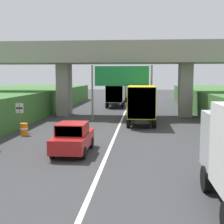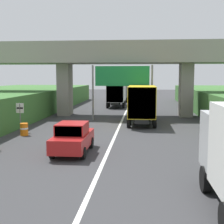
# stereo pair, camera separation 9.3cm
# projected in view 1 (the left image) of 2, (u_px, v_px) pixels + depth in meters

# --- Properties ---
(lane_centre_stripe) EXTENTS (0.20, 89.99, 0.01)m
(lane_centre_stripe) POSITION_uv_depth(u_px,v_px,m) (120.00, 124.00, 27.81)
(lane_centre_stripe) COLOR white
(lane_centre_stripe) RESTS_ON ground
(overpass_bridge) EXTENTS (40.00, 4.80, 7.85)m
(overpass_bridge) POSITION_uv_depth(u_px,v_px,m) (124.00, 61.00, 33.32)
(overpass_bridge) COLOR gray
(overpass_bridge) RESTS_ON ground
(overhead_highway_sign) EXTENTS (5.88, 0.18, 5.35)m
(overhead_highway_sign) POSITION_uv_depth(u_px,v_px,m) (122.00, 80.00, 29.84)
(overhead_highway_sign) COLOR slate
(overhead_highway_sign) RESTS_ON ground
(speed_limit_sign) EXTENTS (0.60, 0.08, 2.23)m
(speed_limit_sign) POSITION_uv_depth(u_px,v_px,m) (20.00, 113.00, 23.81)
(speed_limit_sign) COLOR slate
(speed_limit_sign) RESTS_ON ground
(truck_orange) EXTENTS (2.44, 7.30, 3.44)m
(truck_orange) POSITION_uv_depth(u_px,v_px,m) (121.00, 90.00, 53.84)
(truck_orange) COLOR black
(truck_orange) RESTS_ON ground
(truck_yellow) EXTENTS (2.44, 7.30, 3.44)m
(truck_yellow) POSITION_uv_depth(u_px,v_px,m) (141.00, 102.00, 27.96)
(truck_yellow) COLOR black
(truck_yellow) RESTS_ON ground
(truck_black) EXTENTS (2.44, 7.30, 3.44)m
(truck_black) POSITION_uv_depth(u_px,v_px,m) (116.00, 93.00, 43.92)
(truck_black) COLOR black
(truck_black) RESTS_ON ground
(car_red) EXTENTS (1.86, 4.10, 1.72)m
(car_red) POSITION_uv_depth(u_px,v_px,m) (73.00, 138.00, 17.28)
(car_red) COLOR red
(car_red) RESTS_ON ground
(construction_barrel_3) EXTENTS (0.57, 0.57, 0.90)m
(construction_barrel_3) POSITION_uv_depth(u_px,v_px,m) (24.00, 129.00, 22.48)
(construction_barrel_3) COLOR orange
(construction_barrel_3) RESTS_ON ground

